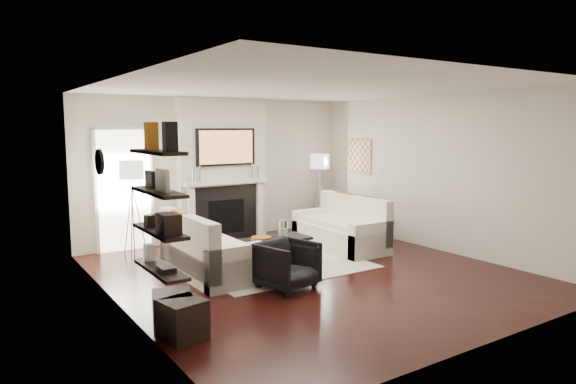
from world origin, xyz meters
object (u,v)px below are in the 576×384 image
coffee_table (275,239)px  lamp_right_shade (320,161)px  lamp_left_shade (131,170)px  ottoman_near (172,310)px  loveseat_right_base (340,237)px  loveseat_left_base (210,261)px  armchair (287,263)px

coffee_table → lamp_right_shade: bearing=38.8°
lamp_left_shade → ottoman_near: size_ratio=1.00×
loveseat_right_base → lamp_right_shade: lamp_right_shade is taller
lamp_left_shade → lamp_right_shade: bearing=0.0°
lamp_right_shade → loveseat_right_base: bearing=-114.4°
loveseat_left_base → armchair: (0.60, -1.13, 0.14)m
loveseat_left_base → lamp_right_shade: bearing=28.1°
coffee_table → armchair: 1.23m
lamp_left_shade → ottoman_near: 3.67m
coffee_table → ottoman_near: coffee_table is taller
coffee_table → ottoman_near: (-2.30, -1.60, -0.20)m
armchair → lamp_right_shade: bearing=32.4°
lamp_right_shade → ottoman_near: lamp_right_shade is taller
loveseat_right_base → coffee_table: same height
coffee_table → armchair: size_ratio=1.57×
loveseat_right_base → lamp_left_shade: lamp_left_shade is taller
lamp_left_shade → lamp_right_shade: 3.90m
loveseat_right_base → coffee_table: bearing=-170.1°
lamp_right_shade → ottoman_near: bearing=-143.1°
coffee_table → lamp_right_shade: lamp_right_shade is taller
loveseat_right_base → lamp_left_shade: bearing=154.7°
lamp_left_shade → ottoman_near: lamp_left_shade is taller
armchair → lamp_left_shade: lamp_left_shade is taller
armchair → ottoman_near: armchair is taller
loveseat_left_base → ottoman_near: (-1.19, -1.61, -0.01)m
coffee_table → lamp_left_shade: lamp_left_shade is taller
loveseat_left_base → armchair: size_ratio=2.57×
loveseat_right_base → ottoman_near: (-3.83, -1.87, -0.01)m
armchair → ottoman_near: (-1.79, -0.49, -0.15)m
loveseat_left_base → ottoman_near: loveseat_left_base is taller
loveseat_right_base → ottoman_near: size_ratio=4.50×
loveseat_right_base → lamp_left_shade: 3.76m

